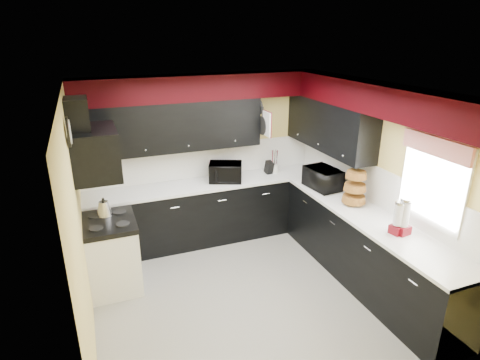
# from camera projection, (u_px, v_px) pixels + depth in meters

# --- Properties ---
(ground) EXTENTS (3.60, 3.60, 0.00)m
(ground) POSITION_uv_depth(u_px,v_px,m) (246.00, 292.00, 5.01)
(ground) COLOR gray
(ground) RESTS_ON ground
(wall_back) EXTENTS (3.60, 0.06, 2.50)m
(wall_back) POSITION_uv_depth(u_px,v_px,m) (203.00, 157.00, 6.14)
(wall_back) COLOR #E0C666
(wall_back) RESTS_ON ground
(wall_right) EXTENTS (0.06, 3.60, 2.50)m
(wall_right) POSITION_uv_depth(u_px,v_px,m) (376.00, 180.00, 5.18)
(wall_right) COLOR #E0C666
(wall_right) RESTS_ON ground
(wall_left) EXTENTS (0.06, 3.60, 2.50)m
(wall_left) POSITION_uv_depth(u_px,v_px,m) (79.00, 227.00, 3.96)
(wall_left) COLOR #E0C666
(wall_left) RESTS_ON ground
(ceiling) EXTENTS (3.60, 3.60, 0.06)m
(ceiling) POSITION_uv_depth(u_px,v_px,m) (248.00, 89.00, 4.13)
(ceiling) COLOR white
(ceiling) RESTS_ON wall_back
(cab_back) EXTENTS (3.60, 0.60, 0.90)m
(cab_back) POSITION_uv_depth(u_px,v_px,m) (210.00, 212.00, 6.16)
(cab_back) COLOR black
(cab_back) RESTS_ON ground
(cab_right) EXTENTS (0.60, 3.00, 0.90)m
(cab_right) POSITION_uv_depth(u_px,v_px,m) (365.00, 250.00, 5.10)
(cab_right) COLOR black
(cab_right) RESTS_ON ground
(counter_back) EXTENTS (3.62, 0.64, 0.04)m
(counter_back) POSITION_uv_depth(u_px,v_px,m) (209.00, 183.00, 5.99)
(counter_back) COLOR white
(counter_back) RESTS_ON cab_back
(counter_right) EXTENTS (0.64, 3.02, 0.04)m
(counter_right) POSITION_uv_depth(u_px,v_px,m) (369.00, 217.00, 4.93)
(counter_right) COLOR white
(counter_right) RESTS_ON cab_right
(splash_back) EXTENTS (3.60, 0.02, 0.50)m
(splash_back) POSITION_uv_depth(u_px,v_px,m) (203.00, 161.00, 6.15)
(splash_back) COLOR white
(splash_back) RESTS_ON counter_back
(splash_right) EXTENTS (0.02, 3.60, 0.50)m
(splash_right) POSITION_uv_depth(u_px,v_px,m) (375.00, 185.00, 5.20)
(splash_right) COLOR white
(splash_right) RESTS_ON counter_right
(upper_back) EXTENTS (2.60, 0.35, 0.70)m
(upper_back) POSITION_uv_depth(u_px,v_px,m) (171.00, 127.00, 5.62)
(upper_back) COLOR black
(upper_back) RESTS_ON wall_back
(upper_right) EXTENTS (0.35, 1.80, 0.70)m
(upper_right) POSITION_uv_depth(u_px,v_px,m) (329.00, 125.00, 5.71)
(upper_right) COLOR black
(upper_right) RESTS_ON wall_right
(soffit_back) EXTENTS (3.60, 0.36, 0.35)m
(soffit_back) POSITION_uv_depth(u_px,v_px,m) (204.00, 87.00, 5.60)
(soffit_back) COLOR black
(soffit_back) RESTS_ON wall_back
(soffit_right) EXTENTS (0.36, 3.24, 0.35)m
(soffit_right) POSITION_uv_depth(u_px,v_px,m) (385.00, 100.00, 4.58)
(soffit_right) COLOR black
(soffit_right) RESTS_ON wall_right
(stove) EXTENTS (0.60, 0.75, 0.86)m
(stove) POSITION_uv_depth(u_px,v_px,m) (113.00, 256.00, 5.00)
(stove) COLOR white
(stove) RESTS_ON ground
(cooktop) EXTENTS (0.62, 0.77, 0.06)m
(cooktop) POSITION_uv_depth(u_px,v_px,m) (109.00, 223.00, 4.84)
(cooktop) COLOR black
(cooktop) RESTS_ON stove
(hood) EXTENTS (0.50, 0.78, 0.55)m
(hood) POSITION_uv_depth(u_px,v_px,m) (95.00, 152.00, 4.51)
(hood) COLOR black
(hood) RESTS_ON wall_left
(hood_duct) EXTENTS (0.24, 0.40, 0.40)m
(hood_duct) POSITION_uv_depth(u_px,v_px,m) (77.00, 116.00, 4.32)
(hood_duct) COLOR black
(hood_duct) RESTS_ON wall_left
(window) EXTENTS (0.03, 0.86, 0.96)m
(window) POSITION_uv_depth(u_px,v_px,m) (433.00, 182.00, 4.28)
(window) COLOR white
(window) RESTS_ON wall_right
(valance) EXTENTS (0.04, 0.88, 0.20)m
(valance) POSITION_uv_depth(u_px,v_px,m) (436.00, 146.00, 4.12)
(valance) COLOR red
(valance) RESTS_ON wall_right
(pan_top) EXTENTS (0.03, 0.22, 0.40)m
(pan_top) POSITION_uv_depth(u_px,v_px,m) (259.00, 107.00, 5.93)
(pan_top) COLOR black
(pan_top) RESTS_ON upper_back
(pan_mid) EXTENTS (0.03, 0.28, 0.46)m
(pan_mid) POSITION_uv_depth(u_px,v_px,m) (262.00, 126.00, 5.91)
(pan_mid) COLOR black
(pan_mid) RESTS_ON upper_back
(pan_low) EXTENTS (0.03, 0.24, 0.42)m
(pan_low) POSITION_uv_depth(u_px,v_px,m) (255.00, 124.00, 6.15)
(pan_low) COLOR black
(pan_low) RESTS_ON upper_back
(cut_board) EXTENTS (0.03, 0.26, 0.35)m
(cut_board) POSITION_uv_depth(u_px,v_px,m) (267.00, 124.00, 5.79)
(cut_board) COLOR white
(cut_board) RESTS_ON upper_back
(baskets) EXTENTS (0.27, 0.27, 0.50)m
(baskets) POSITION_uv_depth(u_px,v_px,m) (355.00, 187.00, 5.15)
(baskets) COLOR brown
(baskets) RESTS_ON upper_right
(clock) EXTENTS (0.03, 0.30, 0.30)m
(clock) POSITION_uv_depth(u_px,v_px,m) (68.00, 132.00, 3.87)
(clock) COLOR black
(clock) RESTS_ON wall_left
(deco_plate) EXTENTS (0.03, 0.24, 0.24)m
(deco_plate) POSITION_uv_depth(u_px,v_px,m) (405.00, 108.00, 4.51)
(deco_plate) COLOR white
(deco_plate) RESTS_ON wall_right
(toaster_oven) EXTENTS (0.60, 0.55, 0.28)m
(toaster_oven) POSITION_uv_depth(u_px,v_px,m) (226.00, 172.00, 5.99)
(toaster_oven) COLOR black
(toaster_oven) RESTS_ON counter_back
(microwave) EXTENTS (0.42, 0.57, 0.29)m
(microwave) POSITION_uv_depth(u_px,v_px,m) (323.00, 178.00, 5.71)
(microwave) COLOR black
(microwave) RESTS_ON counter_right
(utensil_crock) EXTENTS (0.15, 0.15, 0.14)m
(utensil_crock) POSITION_uv_depth(u_px,v_px,m) (274.00, 168.00, 6.37)
(utensil_crock) COLOR white
(utensil_crock) RESTS_ON counter_back
(knife_block) EXTENTS (0.10, 0.14, 0.20)m
(knife_block) POSITION_uv_depth(u_px,v_px,m) (269.00, 168.00, 6.30)
(knife_block) COLOR black
(knife_block) RESTS_ON counter_back
(kettle) EXTENTS (0.23, 0.23, 0.18)m
(kettle) POSITION_uv_depth(u_px,v_px,m) (104.00, 208.00, 4.95)
(kettle) COLOR #AFAFB3
(kettle) RESTS_ON cooktop
(dispenser_a) EXTENTS (0.17, 0.17, 0.41)m
(dispenser_a) POSITION_uv_depth(u_px,v_px,m) (404.00, 217.00, 4.41)
(dispenser_a) COLOR #630F08
(dispenser_a) RESTS_ON counter_right
(dispenser_b) EXTENTS (0.15, 0.15, 0.35)m
(dispenser_b) POSITION_uv_depth(u_px,v_px,m) (398.00, 219.00, 4.42)
(dispenser_b) COLOR #680700
(dispenser_b) RESTS_ON counter_right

